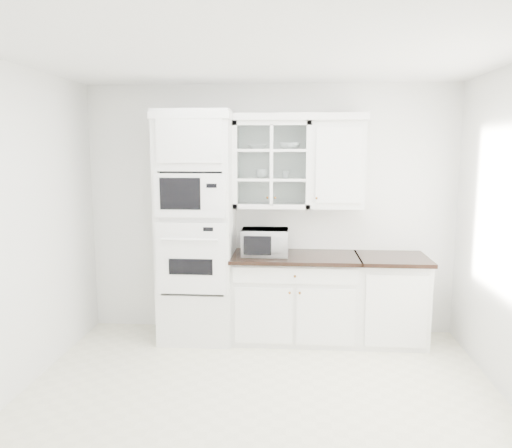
{
  "coord_description": "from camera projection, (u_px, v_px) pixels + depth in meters",
  "views": [
    {
      "loc": [
        0.26,
        -3.67,
        2.02
      ],
      "look_at": [
        -0.1,
        1.05,
        1.3
      ],
      "focal_mm": 35.0,
      "sensor_mm": 36.0,
      "label": 1
    }
  ],
  "objects": [
    {
      "name": "upper_cabinet_solid",
      "position": [
        337.0,
        165.0,
        5.18
      ],
      "size": [
        0.55,
        0.33,
        0.9
      ],
      "primitive_type": "cube",
      "color": "white",
      "rests_on": "room_shell"
    },
    {
      "name": "upper_cabinet_glass",
      "position": [
        272.0,
        165.0,
        5.23
      ],
      "size": [
        0.8,
        0.33,
        0.9
      ],
      "color": "white",
      "rests_on": "room_shell"
    },
    {
      "name": "ground",
      "position": [
        259.0,
        406.0,
        3.95
      ],
      "size": [
        4.0,
        3.5,
        0.01
      ],
      "primitive_type": "cube",
      "color": "beige",
      "rests_on": "ground"
    },
    {
      "name": "cup_b",
      "position": [
        286.0,
        174.0,
        5.25
      ],
      "size": [
        0.09,
        0.09,
        0.08
      ],
      "primitive_type": "imported",
      "rotation": [
        0.0,
        0.0,
        0.06
      ],
      "color": "white",
      "rests_on": "upper_cabinet_glass"
    },
    {
      "name": "oven_column",
      "position": [
        197.0,
        227.0,
        5.22
      ],
      "size": [
        0.76,
        0.68,
        2.4
      ],
      "color": "white",
      "rests_on": "ground"
    },
    {
      "name": "bowl_b",
      "position": [
        290.0,
        146.0,
        5.18
      ],
      "size": [
        0.24,
        0.24,
        0.07
      ],
      "primitive_type": "imported",
      "rotation": [
        0.0,
        0.0,
        -0.09
      ],
      "color": "white",
      "rests_on": "upper_cabinet_glass"
    },
    {
      "name": "cup_a",
      "position": [
        262.0,
        173.0,
        5.25
      ],
      "size": [
        0.14,
        0.14,
        0.1
      ],
      "primitive_type": "imported",
      "rotation": [
        0.0,
        0.0,
        0.18
      ],
      "color": "white",
      "rests_on": "upper_cabinet_glass"
    },
    {
      "name": "bowl_a",
      "position": [
        257.0,
        147.0,
        5.2
      ],
      "size": [
        0.25,
        0.25,
        0.05
      ],
      "primitive_type": "imported",
      "rotation": [
        0.0,
        0.0,
        0.3
      ],
      "color": "white",
      "rests_on": "upper_cabinet_glass"
    },
    {
      "name": "extra_base_cabinet",
      "position": [
        390.0,
        299.0,
        5.21
      ],
      "size": [
        0.72,
        0.67,
        0.92
      ],
      "color": "white",
      "rests_on": "ground"
    },
    {
      "name": "crown_molding",
      "position": [
        262.0,
        117.0,
        5.14
      ],
      "size": [
        2.14,
        0.38,
        0.07
      ],
      "primitive_type": "cube",
      "color": "white",
      "rests_on": "room_shell"
    },
    {
      "name": "countertop_microwave",
      "position": [
        265.0,
        242.0,
        5.18
      ],
      "size": [
        0.48,
        0.4,
        0.28
      ],
      "primitive_type": "imported",
      "rotation": [
        0.0,
        0.0,
        3.15
      ],
      "color": "white",
      "rests_on": "base_cabinet_run"
    },
    {
      "name": "base_cabinet_run",
      "position": [
        295.0,
        297.0,
        5.28
      ],
      "size": [
        1.32,
        0.67,
        0.92
      ],
      "color": "white",
      "rests_on": "ground"
    },
    {
      "name": "room_shell",
      "position": [
        262.0,
        178.0,
        4.1
      ],
      "size": [
        4.0,
        3.5,
        2.7
      ],
      "color": "white",
      "rests_on": "ground"
    }
  ]
}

